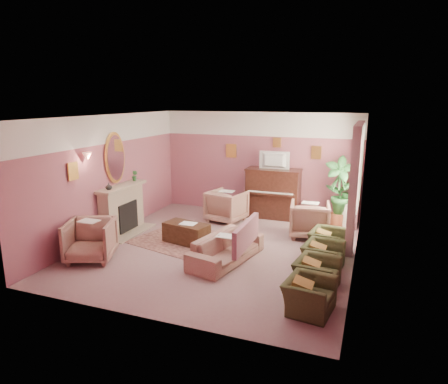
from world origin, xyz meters
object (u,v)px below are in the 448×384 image
(floral_armchair_front, at_px, (90,238))
(sofa, at_px, (226,243))
(olive_chair_b, at_px, (317,269))
(olive_chair_a, at_px, (309,290))
(olive_chair_c, at_px, (323,252))
(olive_chair_d, at_px, (328,238))
(piano, at_px, (273,194))
(floral_armchair_right, at_px, (310,218))
(side_table, at_px, (345,212))
(coffee_table, at_px, (186,233))
(television, at_px, (274,159))
(floral_armchair_left, at_px, (227,204))

(floral_armchair_front, bearing_deg, sofa, 19.20)
(floral_armchair_front, distance_m, olive_chair_b, 4.40)
(olive_chair_b, bearing_deg, olive_chair_a, -90.00)
(floral_armchair_front, distance_m, olive_chair_c, 4.54)
(olive_chair_d, bearing_deg, olive_chair_a, -90.00)
(piano, relative_size, floral_armchair_right, 1.54)
(sofa, bearing_deg, olive_chair_b, -16.13)
(olive_chair_a, distance_m, olive_chair_b, 0.82)
(side_table, bearing_deg, coffee_table, -141.38)
(television, distance_m, side_table, 2.27)
(sofa, distance_m, olive_chair_d, 2.14)
(olive_chair_a, height_order, olive_chair_c, same)
(television, distance_m, olive_chair_d, 2.99)
(olive_chair_d, bearing_deg, piano, 128.17)
(olive_chair_d, bearing_deg, side_table, 84.87)
(floral_armchair_right, height_order, olive_chair_d, floral_armchair_right)
(floral_armchair_left, bearing_deg, floral_armchair_front, -115.89)
(television, xyz_separation_m, olive_chair_b, (1.70, -3.75, -1.26))
(piano, distance_m, olive_chair_b, 4.18)
(coffee_table, distance_m, sofa, 1.37)
(floral_armchair_front, bearing_deg, television, 56.92)
(television, relative_size, floral_armchair_left, 0.88)
(piano, height_order, olive_chair_d, piano)
(piano, relative_size, olive_chair_b, 1.79)
(piano, height_order, floral_armchair_right, piano)
(olive_chair_b, height_order, olive_chair_d, same)
(olive_chair_c, bearing_deg, piano, 119.69)
(olive_chair_a, relative_size, olive_chair_d, 1.00)
(floral_armchair_left, bearing_deg, olive_chair_d, -26.62)
(piano, xyz_separation_m, floral_armchair_left, (-1.04, -0.79, -0.19))
(sofa, bearing_deg, television, 87.74)
(olive_chair_a, bearing_deg, floral_armchair_front, 174.01)
(coffee_table, bearing_deg, sofa, -28.71)
(olive_chair_a, relative_size, olive_chair_b, 1.00)
(olive_chair_d, bearing_deg, floral_armchair_right, 119.50)
(piano, relative_size, floral_armchair_left, 1.54)
(olive_chair_a, relative_size, side_table, 1.12)
(coffee_table, height_order, floral_armchair_front, floral_armchair_front)
(sofa, height_order, side_table, sofa)
(floral_armchair_left, height_order, floral_armchair_front, same)
(floral_armchair_left, height_order, olive_chair_d, floral_armchair_left)
(floral_armchair_front, height_order, olive_chair_c, floral_armchair_front)
(floral_armchair_left, distance_m, side_table, 3.02)
(piano, bearing_deg, floral_armchair_left, -142.88)
(floral_armchair_right, bearing_deg, olive_chair_c, -73.28)
(television, height_order, floral_armchair_front, television)
(sofa, relative_size, olive_chair_d, 2.36)
(floral_armchair_right, bearing_deg, olive_chair_d, -60.50)
(olive_chair_b, bearing_deg, floral_armchair_left, 132.30)
(coffee_table, height_order, olive_chair_c, olive_chair_c)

